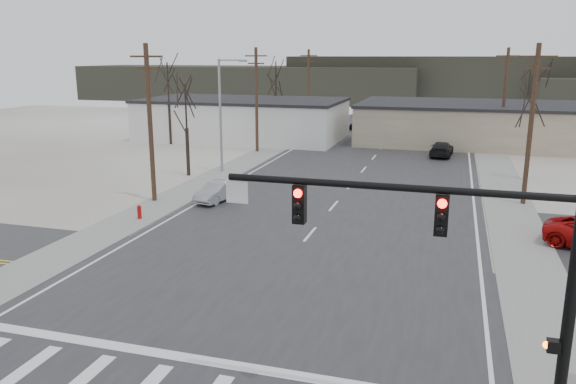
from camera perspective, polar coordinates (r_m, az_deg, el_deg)
name	(u,v)px	position (r m, az deg, el deg)	size (l,w,h in m)	color
ground	(260,295)	(22.69, -2.85, -10.44)	(140.00, 140.00, 0.00)	white
main_road	(337,202)	(36.39, 4.97, -1.05)	(18.00, 110.00, 0.05)	#28282A
cross_road	(260,295)	(22.68, -2.85, -10.39)	(90.00, 10.00, 0.04)	#28282A
sidewalk_left	(217,177)	(44.20, -7.26, 1.55)	(3.00, 90.00, 0.06)	gray
sidewalk_right	(505,195)	(40.74, 21.21, -0.33)	(3.00, 90.00, 0.06)	gray
traffic_signal_mast	(487,256)	(14.11, 19.56, -6.18)	(8.95, 0.43, 7.20)	black
fire_hydrant	(139,212)	(33.59, -14.87, -1.97)	(0.24, 0.24, 0.87)	#A50C0C
building_left_far	(243,119)	(64.16, -4.58, 7.42)	(22.30, 12.30, 4.50)	silver
building_right_far	(484,123)	(63.97, 19.28, 6.59)	(26.30, 14.30, 4.30)	tan
upole_left_b	(150,121)	(36.73, -13.84, 7.00)	(2.20, 0.30, 10.00)	#4C3423
upole_left_c	(257,98)	(54.85, -3.22, 9.49)	(2.20, 0.30, 10.00)	#4C3423
upole_left_d	(308,87)	(73.95, 2.09, 10.60)	(2.20, 0.30, 10.00)	#4C3423
upole_right_a	(531,123)	(38.00, 23.47, 6.49)	(2.20, 0.30, 10.00)	#4C3423
upole_right_b	(504,97)	(59.81, 21.12, 8.95)	(2.20, 0.30, 10.00)	#4C3423
streetlight_main	(223,109)	(45.33, -6.67, 8.35)	(2.40, 0.25, 9.00)	gray
tree_left_near	(186,109)	(44.43, -10.33, 8.29)	(3.30, 3.30, 7.35)	black
tree_right_mid	(534,101)	(45.96, 23.69, 8.43)	(3.74, 3.74, 8.33)	black
tree_left_far	(276,81)	(68.83, -1.23, 11.25)	(3.96, 3.96, 8.82)	black
tree_right_far	(529,88)	(72.05, 23.27, 9.71)	(3.52, 3.52, 7.84)	black
tree_left_mid	(168,85)	(60.90, -12.09, 10.63)	(3.96, 3.96, 8.82)	black
hill_left	(247,83)	(119.27, -4.17, 10.94)	(70.00, 18.00, 7.00)	#333026
hill_center	(501,81)	(115.88, 20.86, 10.51)	(80.00, 18.00, 9.00)	#333026
sedan_crossing	(218,191)	(36.71, -7.15, 0.08)	(1.34, 3.83, 1.26)	gray
car_far_a	(442,149)	(54.54, 15.34, 4.23)	(1.90, 4.68, 1.36)	black
car_far_b	(361,123)	(72.98, 7.39, 6.97)	(1.79, 4.46, 1.52)	black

